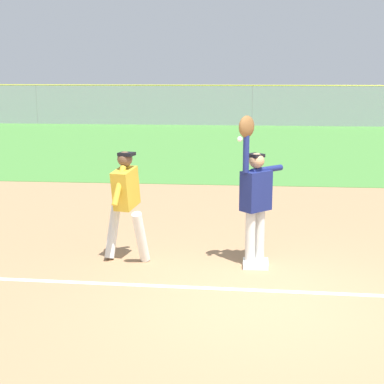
# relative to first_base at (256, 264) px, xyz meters

# --- Properties ---
(ground_plane) EXTENTS (77.85, 77.85, 0.00)m
(ground_plane) POSITION_rel_first_base_xyz_m (0.10, -1.37, -0.04)
(ground_plane) COLOR #A37A54
(outfield_grass) EXTENTS (48.86, 17.42, 0.01)m
(outfield_grass) POSITION_rel_first_base_xyz_m (0.10, 15.08, -0.04)
(outfield_grass) COLOR #478438
(outfield_grass) RESTS_ON ground_plane
(first_base) EXTENTS (0.38, 0.38, 0.08)m
(first_base) POSITION_rel_first_base_xyz_m (0.00, 0.00, 0.00)
(first_base) COLOR white
(first_base) RESTS_ON ground_plane
(fielder) EXTENTS (0.72, 0.70, 2.28)m
(fielder) POSITION_rel_first_base_xyz_m (-0.03, 0.08, 1.08)
(fielder) COLOR silver
(fielder) RESTS_ON ground_plane
(runner) EXTENTS (0.75, 0.84, 1.72)m
(runner) POSITION_rel_first_base_xyz_m (-2.00, 0.09, 0.96)
(runner) COLOR white
(runner) RESTS_ON ground_plane
(baseball) EXTENTS (0.07, 0.07, 0.07)m
(baseball) POSITION_rel_first_base_xyz_m (-0.27, -0.16, 1.91)
(baseball) COLOR white
(outfield_fence) EXTENTS (48.94, 0.08, 2.23)m
(outfield_fence) POSITION_rel_first_base_xyz_m (0.10, 23.78, 1.07)
(outfield_fence) COLOR #93999E
(outfield_fence) RESTS_ON ground_plane
(parked_car_silver) EXTENTS (4.51, 2.34, 1.25)m
(parked_car_silver) POSITION_rel_first_base_xyz_m (-6.37, 27.11, 0.63)
(parked_car_silver) COLOR #B7B7BC
(parked_car_silver) RESTS_ON ground_plane
(parked_car_tan) EXTENTS (4.47, 2.25, 1.25)m
(parked_car_tan) POSITION_rel_first_base_xyz_m (-1.08, 27.23, 0.63)
(parked_car_tan) COLOR tan
(parked_car_tan) RESTS_ON ground_plane
(parked_car_white) EXTENTS (4.55, 2.41, 1.25)m
(parked_car_white) POSITION_rel_first_base_xyz_m (4.49, 27.70, 0.63)
(parked_car_white) COLOR white
(parked_car_white) RESTS_ON ground_plane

